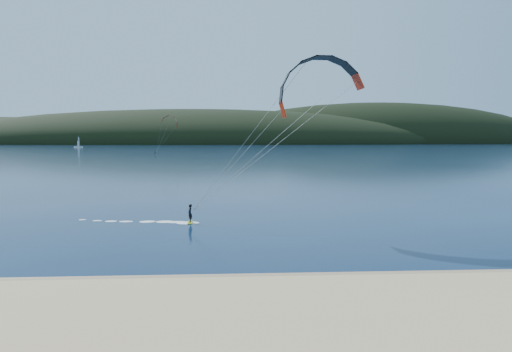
% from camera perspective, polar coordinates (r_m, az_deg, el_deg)
% --- Properties ---
extents(ground, '(1800.00, 1800.00, 0.00)m').
position_cam_1_polar(ground, '(19.91, -12.57, -16.93)').
color(ground, '#071933').
rests_on(ground, ground).
extents(wet_sand, '(220.00, 2.50, 0.10)m').
position_cam_1_polar(wet_sand, '(24.10, -10.81, -12.93)').
color(wet_sand, '#7F674A').
rests_on(wet_sand, ground).
extents(headland, '(1200.00, 310.00, 140.00)m').
position_cam_1_polar(headland, '(763.60, -3.47, 4.01)').
color(headland, black).
rests_on(headland, ground).
extents(kitesurfer_near, '(25.17, 6.18, 14.73)m').
position_cam_1_polar(kitesurfer_near, '(37.31, 7.03, 8.76)').
color(kitesurfer_near, '#B7C016').
rests_on(kitesurfer_near, ground).
extents(kitesurfer_far, '(11.80, 6.33, 17.38)m').
position_cam_1_polar(kitesurfer_far, '(214.18, -10.74, 6.35)').
color(kitesurfer_far, '#B7C016').
rests_on(kitesurfer_far, ground).
extents(sailboat, '(7.39, 4.79, 10.59)m').
position_cam_1_polar(sailboat, '(436.66, -21.20, 3.40)').
color(sailboat, white).
rests_on(sailboat, ground).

